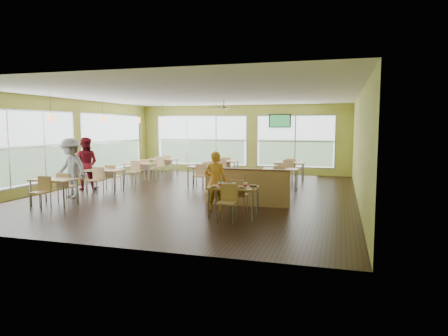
% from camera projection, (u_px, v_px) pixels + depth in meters
% --- Properties ---
extents(room, '(12.00, 12.04, 3.20)m').
position_uv_depth(room, '(198.00, 145.00, 13.02)').
color(room, black).
rests_on(room, ground).
extents(window_bays, '(9.24, 10.24, 2.38)m').
position_uv_depth(window_bays, '(164.00, 144.00, 16.71)').
color(window_bays, white).
rests_on(window_bays, room).
extents(main_table, '(1.22, 1.52, 0.87)m').
position_uv_depth(main_table, '(233.00, 192.00, 9.70)').
color(main_table, tan).
rests_on(main_table, floor).
extents(half_wall_divider, '(2.40, 0.14, 1.04)m').
position_uv_depth(half_wall_divider, '(247.00, 187.00, 11.10)').
color(half_wall_divider, tan).
rests_on(half_wall_divider, floor).
extents(dining_tables, '(6.92, 8.72, 0.87)m').
position_uv_depth(dining_tables, '(188.00, 168.00, 15.05)').
color(dining_tables, tan).
rests_on(dining_tables, floor).
extents(pendant_lights, '(0.11, 7.31, 0.86)m').
position_uv_depth(pendant_lights, '(121.00, 120.00, 14.47)').
color(pendant_lights, '#2D2119').
rests_on(pendant_lights, ceiling).
extents(ceiling_fan, '(1.25, 1.25, 0.29)m').
position_uv_depth(ceiling_fan, '(224.00, 108.00, 15.75)').
color(ceiling_fan, '#2D2119').
rests_on(ceiling_fan, ceiling).
extents(tv_backwall, '(1.00, 0.07, 0.60)m').
position_uv_depth(tv_backwall, '(280.00, 121.00, 18.06)').
color(tv_backwall, black).
rests_on(tv_backwall, wall_back).
extents(man_plaid, '(0.63, 0.46, 1.57)m').
position_uv_depth(man_plaid, '(215.00, 181.00, 10.41)').
color(man_plaid, orange).
rests_on(man_plaid, floor).
extents(patron_maroon, '(1.07, 0.94, 1.83)m').
position_uv_depth(patron_maroon, '(85.00, 164.00, 13.90)').
color(patron_maroon, '#5F0D16').
rests_on(patron_maroon, floor).
extents(patron_grey, '(1.33, 0.97, 1.85)m').
position_uv_depth(patron_grey, '(71.00, 168.00, 12.36)').
color(patron_grey, slate).
rests_on(patron_grey, floor).
extents(cup_blue, '(0.10, 0.10, 0.35)m').
position_uv_depth(cup_blue, '(220.00, 185.00, 9.57)').
color(cup_blue, white).
rests_on(cup_blue, main_table).
extents(cup_yellow, '(0.09, 0.09, 0.33)m').
position_uv_depth(cup_yellow, '(223.00, 185.00, 9.50)').
color(cup_yellow, white).
rests_on(cup_yellow, main_table).
extents(cup_red_near, '(0.09, 0.09, 0.34)m').
position_uv_depth(cup_red_near, '(234.00, 185.00, 9.47)').
color(cup_red_near, white).
rests_on(cup_red_near, main_table).
extents(cup_red_far, '(0.09, 0.09, 0.34)m').
position_uv_depth(cup_red_far, '(245.00, 185.00, 9.49)').
color(cup_red_far, white).
rests_on(cup_red_far, main_table).
extents(food_basket, '(0.21, 0.21, 0.05)m').
position_uv_depth(food_basket, '(253.00, 186.00, 9.65)').
color(food_basket, black).
rests_on(food_basket, main_table).
extents(ketchup_cup, '(0.06, 0.06, 0.02)m').
position_uv_depth(ketchup_cup, '(253.00, 189.00, 9.29)').
color(ketchup_cup, maroon).
rests_on(ketchup_cup, main_table).
extents(wrapper_left, '(0.19, 0.18, 0.04)m').
position_uv_depth(wrapper_left, '(213.00, 187.00, 9.54)').
color(wrapper_left, '#9C794B').
rests_on(wrapper_left, main_table).
extents(wrapper_mid, '(0.21, 0.20, 0.05)m').
position_uv_depth(wrapper_mid, '(233.00, 185.00, 9.82)').
color(wrapper_mid, '#9C794B').
rests_on(wrapper_mid, main_table).
extents(wrapper_right, '(0.17, 0.15, 0.04)m').
position_uv_depth(wrapper_right, '(242.00, 187.00, 9.44)').
color(wrapper_right, '#9C794B').
rests_on(wrapper_right, main_table).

